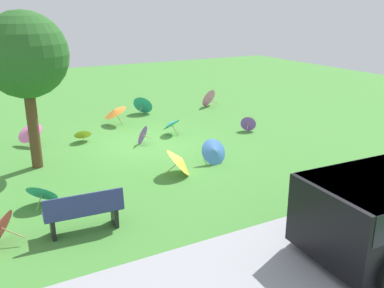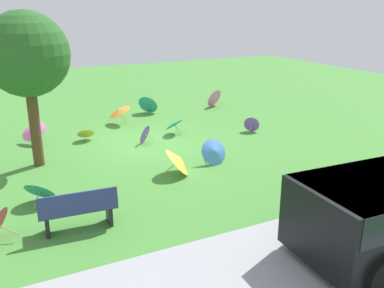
% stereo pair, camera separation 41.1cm
% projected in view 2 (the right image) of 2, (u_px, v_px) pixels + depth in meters
% --- Properties ---
extents(ground, '(40.00, 40.00, 0.00)m').
position_uv_depth(ground, '(149.00, 143.00, 14.53)').
color(ground, '#478C38').
extents(road_strip, '(40.00, 4.44, 0.01)m').
position_uv_depth(road_strip, '(333.00, 281.00, 7.26)').
color(road_strip, '#9E9EA3').
rests_on(road_strip, ground).
extents(park_bench, '(1.63, 0.60, 0.90)m').
position_uv_depth(park_bench, '(78.00, 210.00, 8.79)').
color(park_bench, navy).
rests_on(park_bench, ground).
extents(shade_tree, '(2.35, 2.35, 4.41)m').
position_uv_depth(shade_tree, '(27.00, 55.00, 11.59)').
color(shade_tree, brown).
rests_on(shade_tree, ground).
extents(parasol_teal_0, '(0.96, 0.94, 0.67)m').
position_uv_depth(parasol_teal_0, '(40.00, 189.00, 10.05)').
color(parasol_teal_0, tan).
rests_on(parasol_teal_0, ground).
extents(parasol_teal_1, '(0.99, 0.99, 0.83)m').
position_uv_depth(parasol_teal_1, '(148.00, 104.00, 18.50)').
color(parasol_teal_1, tan).
rests_on(parasol_teal_1, ground).
extents(parasol_purple_2, '(0.68, 0.68, 0.66)m').
position_uv_depth(parasol_purple_2, '(143.00, 134.00, 14.45)').
color(parasol_purple_2, tan).
rests_on(parasol_purple_2, ground).
extents(parasol_purple_3, '(0.58, 0.59, 0.58)m').
position_uv_depth(parasol_purple_3, '(252.00, 124.00, 15.83)').
color(parasol_purple_3, tan).
rests_on(parasol_purple_3, ground).
extents(parasol_pink_0, '(0.98, 0.94, 0.86)m').
position_uv_depth(parasol_pink_0, '(213.00, 97.00, 19.75)').
color(parasol_pink_0, tan).
rests_on(parasol_pink_0, ground).
extents(parasol_orange_0, '(0.99, 1.02, 0.82)m').
position_uv_depth(parasol_orange_0, '(119.00, 111.00, 16.71)').
color(parasol_orange_0, tan).
rests_on(parasol_orange_0, ground).
extents(parasol_yellow_0, '(1.03, 1.14, 0.82)m').
position_uv_depth(parasol_yellow_0, '(179.00, 160.00, 11.76)').
color(parasol_yellow_0, tan).
rests_on(parasol_yellow_0, ground).
extents(parasol_blue_0, '(0.82, 0.79, 0.77)m').
position_uv_depth(parasol_blue_0, '(215.00, 152.00, 12.54)').
color(parasol_blue_0, tan).
rests_on(parasol_blue_0, ground).
extents(parasol_yellow_1, '(0.66, 0.59, 0.52)m').
position_uv_depth(parasol_yellow_1, '(86.00, 133.00, 14.76)').
color(parasol_yellow_1, tan).
rests_on(parasol_yellow_1, ground).
extents(parasol_teal_5, '(0.92, 0.90, 0.68)m').
position_uv_depth(parasol_teal_5, '(174.00, 123.00, 15.43)').
color(parasol_teal_5, tan).
rests_on(parasol_teal_5, ground).
extents(parasol_pink_2, '(1.16, 1.17, 0.80)m').
position_uv_depth(parasol_pink_2, '(33.00, 130.00, 14.32)').
color(parasol_pink_2, tan).
rests_on(parasol_pink_2, ground).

